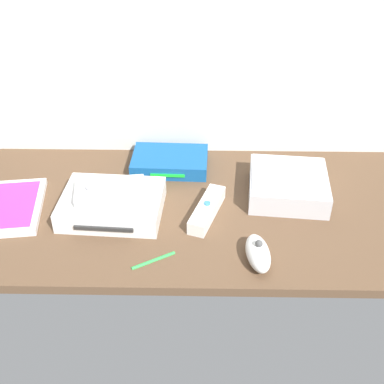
% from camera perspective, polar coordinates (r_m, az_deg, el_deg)
% --- Properties ---
extents(ground_plane, '(1.00, 0.48, 0.02)m').
position_cam_1_polar(ground_plane, '(1.08, 0.00, -2.15)').
color(ground_plane, brown).
rests_on(ground_plane, ground).
extents(back_wall, '(1.10, 0.01, 0.64)m').
position_cam_1_polar(back_wall, '(1.15, 0.22, 18.76)').
color(back_wall, silver).
rests_on(back_wall, ground).
extents(game_console, '(0.22, 0.18, 0.04)m').
position_cam_1_polar(game_console, '(1.06, -9.17, -1.38)').
color(game_console, white).
rests_on(game_console, ground_plane).
extents(mini_computer, '(0.19, 0.19, 0.05)m').
position_cam_1_polar(mini_computer, '(1.12, 11.00, 0.80)').
color(mini_computer, silver).
rests_on(mini_computer, ground_plane).
extents(game_case, '(0.16, 0.21, 0.02)m').
position_cam_1_polar(game_case, '(1.14, -20.27, -1.63)').
color(game_case, white).
rests_on(game_case, ground_plane).
extents(network_router, '(0.18, 0.13, 0.03)m').
position_cam_1_polar(network_router, '(1.20, -2.55, 3.54)').
color(network_router, '#145193').
rests_on(network_router, ground_plane).
extents(remote_wand, '(0.08, 0.15, 0.03)m').
position_cam_1_polar(remote_wand, '(1.05, 1.74, -2.04)').
color(remote_wand, white).
rests_on(remote_wand, ground_plane).
extents(remote_nunchuk, '(0.06, 0.10, 0.05)m').
position_cam_1_polar(remote_nunchuk, '(0.94, 7.60, -6.98)').
color(remote_nunchuk, white).
rests_on(remote_nunchuk, ground_plane).
extents(remote_classic_pad, '(0.15, 0.10, 0.02)m').
position_cam_1_polar(remote_classic_pad, '(1.05, -9.42, 0.15)').
color(remote_classic_pad, white).
rests_on(remote_classic_pad, game_console).
extents(stylus_pen, '(0.08, 0.05, 0.01)m').
position_cam_1_polar(stylus_pen, '(0.95, -4.47, -7.74)').
color(stylus_pen, green).
rests_on(stylus_pen, ground_plane).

